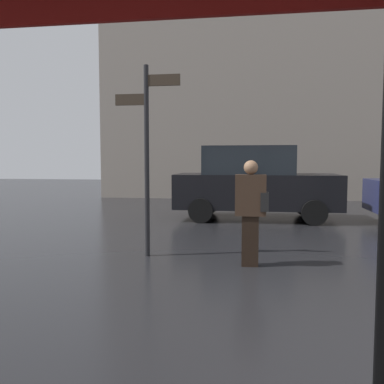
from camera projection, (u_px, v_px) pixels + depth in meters
pedestrian_with_bag at (252, 206)px, 6.09m from camera, size 0.49×0.24×1.60m
parked_car_right at (254, 183)px, 11.05m from camera, size 4.33×2.06×1.98m
street_signpost at (147, 142)px, 6.66m from camera, size 1.08×0.08×3.14m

